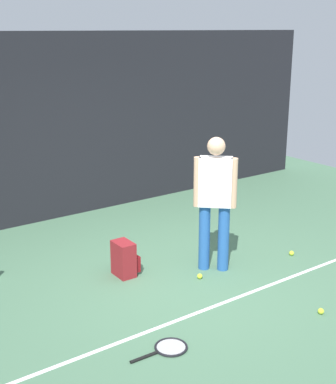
{
  "coord_description": "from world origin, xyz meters",
  "views": [
    {
      "loc": [
        -3.77,
        -4.78,
        2.94
      ],
      "look_at": [
        0.0,
        0.4,
        1.0
      ],
      "focal_mm": 50.86,
      "sensor_mm": 36.0,
      "label": 1
    }
  ],
  "objects_px": {
    "tennis_ball_near_player": "(292,253)",
    "tennis_racket": "(169,348)",
    "tennis_ball_mid_court": "(321,311)",
    "backpack": "(125,259)",
    "tennis_player": "(215,196)",
    "tennis_ball_by_fence": "(200,276)"
  },
  "relations": [
    {
      "from": "tennis_ball_by_fence",
      "to": "tennis_ball_mid_court",
      "type": "height_order",
      "value": "same"
    },
    {
      "from": "tennis_ball_near_player",
      "to": "tennis_ball_by_fence",
      "type": "relative_size",
      "value": 1.0
    },
    {
      "from": "tennis_player",
      "to": "tennis_ball_by_fence",
      "type": "bearing_deg",
      "value": -115.41
    },
    {
      "from": "tennis_racket",
      "to": "tennis_ball_near_player",
      "type": "bearing_deg",
      "value": 19.62
    },
    {
      "from": "tennis_racket",
      "to": "tennis_ball_by_fence",
      "type": "height_order",
      "value": "tennis_ball_by_fence"
    },
    {
      "from": "tennis_player",
      "to": "tennis_ball_near_player",
      "type": "height_order",
      "value": "tennis_player"
    },
    {
      "from": "backpack",
      "to": "tennis_ball_mid_court",
      "type": "relative_size",
      "value": 6.67
    },
    {
      "from": "tennis_racket",
      "to": "tennis_ball_mid_court",
      "type": "xyz_separation_m",
      "value": [
        1.71,
        -0.42,
        0.02
      ]
    },
    {
      "from": "tennis_racket",
      "to": "tennis_ball_by_fence",
      "type": "bearing_deg",
      "value": 42.13
    },
    {
      "from": "tennis_player",
      "to": "tennis_ball_by_fence",
      "type": "height_order",
      "value": "tennis_player"
    },
    {
      "from": "tennis_ball_near_player",
      "to": "tennis_player",
      "type": "bearing_deg",
      "value": 164.94
    },
    {
      "from": "tennis_ball_near_player",
      "to": "tennis_racket",
      "type": "bearing_deg",
      "value": -162.73
    },
    {
      "from": "backpack",
      "to": "tennis_ball_near_player",
      "type": "relative_size",
      "value": 6.67
    },
    {
      "from": "backpack",
      "to": "tennis_ball_by_fence",
      "type": "bearing_deg",
      "value": -131.59
    },
    {
      "from": "backpack",
      "to": "tennis_ball_by_fence",
      "type": "distance_m",
      "value": 0.94
    },
    {
      "from": "tennis_racket",
      "to": "tennis_ball_mid_court",
      "type": "height_order",
      "value": "tennis_ball_mid_court"
    },
    {
      "from": "tennis_player",
      "to": "backpack",
      "type": "bearing_deg",
      "value": -163.27
    },
    {
      "from": "tennis_racket",
      "to": "backpack",
      "type": "relative_size",
      "value": 1.41
    },
    {
      "from": "tennis_player",
      "to": "tennis_racket",
      "type": "distance_m",
      "value": 2.13
    },
    {
      "from": "tennis_player",
      "to": "tennis_ball_by_fence",
      "type": "distance_m",
      "value": 1.0
    },
    {
      "from": "backpack",
      "to": "tennis_ball_near_player",
      "type": "height_order",
      "value": "backpack"
    },
    {
      "from": "tennis_ball_near_player",
      "to": "tennis_ball_mid_court",
      "type": "distance_m",
      "value": 1.56
    }
  ]
}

